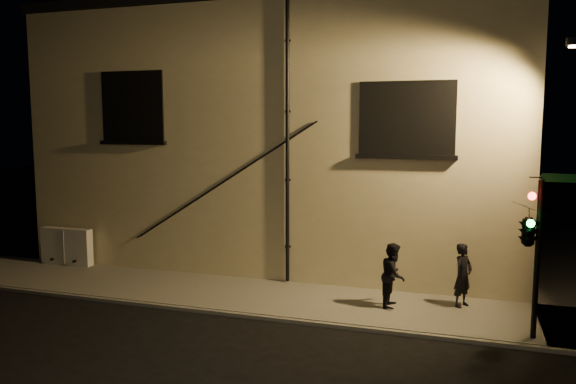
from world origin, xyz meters
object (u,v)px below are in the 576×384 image
(pedestrian_a, at_px, (463,275))
(traffic_signal, at_px, (529,228))
(pedestrian_b, at_px, (393,275))
(utility_cabinet, at_px, (67,246))

(pedestrian_a, relative_size, traffic_signal, 0.45)
(pedestrian_b, bearing_deg, pedestrian_a, -69.98)
(utility_cabinet, relative_size, pedestrian_b, 1.12)
(pedestrian_a, height_order, pedestrian_b, pedestrian_b)
(pedestrian_b, distance_m, traffic_signal, 3.72)
(utility_cabinet, height_order, pedestrian_b, pedestrian_b)
(pedestrian_a, bearing_deg, traffic_signal, -111.04)
(pedestrian_a, xyz_separation_m, traffic_signal, (1.33, -1.89, 1.65))
(pedestrian_b, bearing_deg, traffic_signal, -111.31)
(utility_cabinet, bearing_deg, pedestrian_b, -5.50)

